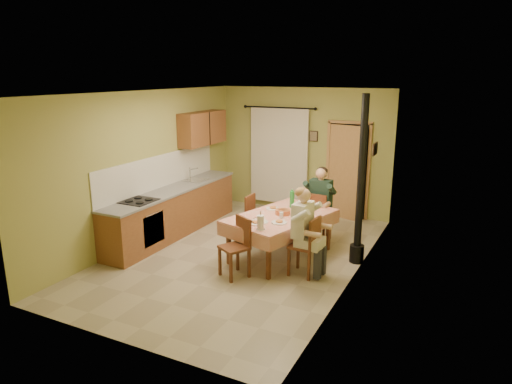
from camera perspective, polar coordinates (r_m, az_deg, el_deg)
The scene contains 17 objects.
floor at distance 8.11m, azimuth -1.92°, elevation -7.85°, with size 4.00×6.00×0.01m, color tan.
room_shell at distance 7.60m, azimuth -2.03°, elevation 4.93°, with size 4.04×6.04×2.82m.
kitchen_run at distance 9.14m, azimuth -10.23°, elevation -2.24°, with size 0.64×3.64×1.56m.
upper_cabinets at distance 9.95m, azimuth -6.68°, elevation 7.92°, with size 0.35×1.40×0.70m, color brown.
curtain at distance 10.50m, azimuth 2.87°, elevation 4.57°, with size 1.70×0.07×2.22m.
doorway at distance 10.05m, azimuth 11.26°, elevation 2.61°, with size 0.96×0.28×2.15m.
dining_table at distance 7.91m, azimuth 3.08°, elevation -5.50°, with size 1.63×2.16×0.76m.
tableware at distance 7.69m, azimuth 2.78°, elevation -2.66°, with size 0.67×1.67×0.33m.
chair_far at distance 8.76m, azimuth 7.84°, elevation -4.20°, with size 0.41×0.41×0.94m.
chair_near at distance 7.21m, azimuth -2.63°, elevation -8.34°, with size 0.53×0.53×0.95m.
chair_right at distance 7.29m, azimuth 6.06°, elevation -8.13°, with size 0.43×0.43×0.96m.
chair_left at distance 8.50m, azimuth 0.18°, elevation -4.66°, with size 0.37×0.37×0.93m.
man_far at distance 8.60m, azimuth 8.01°, elevation -0.46°, with size 0.60×0.48×1.39m.
man_right at distance 7.09m, azimuth 6.09°, elevation -3.71°, with size 0.48×0.60×1.39m.
stove_flue at distance 7.67m, azimuth 12.82°, elevation -1.44°, with size 0.24×0.24×2.80m.
picture_back at distance 10.21m, azimuth 7.22°, elevation 6.94°, with size 0.19×0.03×0.23m, color black.
picture_right at distance 8.05m, azimuth 14.67°, elevation 5.23°, with size 0.03×0.31×0.21m, color brown.
Camera 1 is at (3.56, -6.59, 3.11)m, focal length 32.00 mm.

